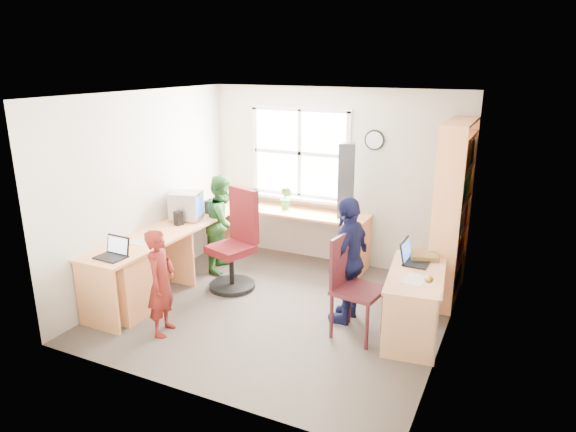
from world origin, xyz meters
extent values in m
cube|color=#463F37|center=(0.00, 0.00, -0.01)|extent=(3.60, 3.40, 0.02)
cube|color=white|center=(0.00, 0.00, 2.41)|extent=(3.60, 3.40, 0.02)
cube|color=beige|center=(0.00, 1.71, 1.20)|extent=(3.60, 0.02, 2.40)
cube|color=beige|center=(0.00, -1.71, 1.20)|extent=(3.60, 0.02, 2.40)
cube|color=beige|center=(-1.81, 0.00, 1.20)|extent=(0.02, 3.40, 2.40)
cube|color=beige|center=(1.81, 0.00, 1.20)|extent=(0.02, 3.40, 2.40)
cube|color=white|center=(-0.50, 1.69, 1.50)|extent=(1.40, 0.01, 1.20)
cube|color=white|center=(-0.50, 1.68, 1.50)|extent=(1.48, 0.04, 1.28)
cube|color=olive|center=(1.79, -1.05, 1.00)|extent=(0.02, 0.82, 2.00)
sphere|color=gold|center=(1.75, -0.72, 1.00)|extent=(0.07, 0.07, 0.07)
cylinder|color=black|center=(0.55, 1.68, 1.75)|extent=(0.26, 0.03, 0.26)
cylinder|color=white|center=(0.55, 1.66, 1.75)|extent=(0.22, 0.01, 0.22)
cube|color=#FFA565|center=(-1.50, 0.10, 0.73)|extent=(0.60, 2.70, 0.03)
cube|color=#FFA565|center=(-0.25, 1.42, 0.73)|extent=(1.65, 0.56, 0.03)
cube|color=#FFA565|center=(-1.50, 0.10, 0.36)|extent=(0.56, 0.03, 0.72)
cube|color=#FFA565|center=(-1.50, -1.22, 0.36)|extent=(0.56, 0.03, 0.72)
cube|color=#FFA565|center=(-1.50, 1.42, 0.36)|extent=(0.56, 0.03, 0.72)
cube|color=#FFA565|center=(0.55, 1.42, 0.36)|extent=(0.03, 0.52, 0.72)
cube|color=#FFA565|center=(-1.50, -0.85, 0.36)|extent=(0.54, 0.45, 0.72)
cube|color=#EBA775|center=(1.49, 0.14, 0.67)|extent=(0.69, 1.24, 0.03)
cube|color=#EBA775|center=(1.56, -0.42, 0.33)|extent=(0.51, 0.09, 0.65)
cube|color=#EBA775|center=(1.42, 0.71, 0.33)|extent=(0.51, 0.09, 0.65)
cube|color=#FFA565|center=(1.65, 0.68, 1.05)|extent=(0.30, 0.02, 2.10)
cube|color=#FFA565|center=(1.65, 1.68, 1.05)|extent=(0.30, 0.02, 2.10)
cube|color=#FFA565|center=(1.65, 1.18, 2.09)|extent=(0.30, 1.00, 0.02)
cube|color=#FFA565|center=(1.65, 1.18, 0.06)|extent=(0.30, 1.00, 0.02)
cube|color=#FFA565|center=(1.65, 1.18, 0.42)|extent=(0.30, 1.00, 0.02)
cube|color=#FFA565|center=(1.65, 1.18, 0.80)|extent=(0.30, 1.00, 0.02)
cube|color=#FFA565|center=(1.65, 1.18, 1.18)|extent=(0.30, 1.00, 0.02)
cube|color=#FFA565|center=(1.65, 1.18, 1.56)|extent=(0.30, 1.00, 0.02)
cube|color=#FFA565|center=(1.65, 1.18, 1.94)|extent=(0.30, 1.00, 0.02)
cube|color=red|center=(1.65, 0.88, 0.21)|extent=(0.25, 0.28, 0.27)
cube|color=#1B57A3|center=(1.65, 1.20, 0.21)|extent=(0.25, 0.30, 0.29)
cube|color=#208832|center=(1.65, 1.50, 0.22)|extent=(0.25, 0.26, 0.30)
cube|color=gold|center=(1.65, 0.88, 0.58)|extent=(0.25, 0.28, 0.30)
cube|color=#773688|center=(1.65, 1.20, 0.59)|extent=(0.25, 0.30, 0.32)
cube|color=orange|center=(1.65, 1.50, 0.57)|extent=(0.25, 0.26, 0.29)
cube|color=#282828|center=(1.65, 0.88, 0.97)|extent=(0.25, 0.28, 0.32)
cube|color=silver|center=(1.65, 1.20, 0.95)|extent=(0.25, 0.30, 0.29)
cube|color=red|center=(1.65, 1.50, 0.96)|extent=(0.25, 0.26, 0.30)
cube|color=#1B57A3|center=(1.65, 0.88, 1.33)|extent=(0.25, 0.28, 0.29)
cube|color=#208832|center=(1.65, 1.20, 1.34)|extent=(0.25, 0.30, 0.30)
cube|color=gold|center=(1.65, 1.50, 1.35)|extent=(0.25, 0.26, 0.32)
cube|color=#773688|center=(1.65, 0.88, 1.72)|extent=(0.25, 0.28, 0.30)
cube|color=orange|center=(1.65, 1.20, 1.73)|extent=(0.25, 0.30, 0.32)
cube|color=#282828|center=(1.65, 1.50, 1.71)|extent=(0.25, 0.26, 0.29)
cylinder|color=black|center=(-0.79, 0.28, 0.03)|extent=(0.72, 0.72, 0.05)
cylinder|color=black|center=(-0.79, 0.28, 0.27)|extent=(0.08, 0.08, 0.43)
cube|color=#5F1115|center=(-0.79, 0.28, 0.51)|extent=(0.60, 0.60, 0.09)
cube|color=#5F1115|center=(-0.72, 0.49, 0.90)|extent=(0.46, 0.22, 0.68)
cylinder|color=#4C1920|center=(0.76, -0.32, 0.25)|extent=(0.04, 0.04, 0.49)
cylinder|color=#4C1920|center=(1.15, -0.38, 0.25)|extent=(0.04, 0.04, 0.49)
cylinder|color=#4C1920|center=(0.82, 0.07, 0.25)|extent=(0.04, 0.04, 0.49)
cylinder|color=#4C1920|center=(1.21, 0.01, 0.25)|extent=(0.04, 0.04, 0.49)
cube|color=#4C1920|center=(0.98, -0.16, 0.50)|extent=(0.52, 0.52, 0.04)
cube|color=#4C1920|center=(0.78, -0.13, 0.79)|extent=(0.10, 0.44, 0.55)
cube|color=#A0A1A5|center=(-1.55, 0.44, 0.76)|extent=(0.32, 0.28, 0.02)
cube|color=#A0A1A5|center=(-1.55, 0.44, 0.94)|extent=(0.44, 0.42, 0.35)
cube|color=#3F72F2|center=(-1.37, 0.49, 0.94)|extent=(0.08, 0.28, 0.25)
cube|color=black|center=(-1.45, -1.02, 0.76)|extent=(0.32, 0.24, 0.02)
cube|color=black|center=(-1.44, -0.91, 0.86)|extent=(0.31, 0.07, 0.20)
cube|color=white|center=(-1.44, -0.91, 0.86)|extent=(0.27, 0.05, 0.16)
cube|color=black|center=(1.44, 0.40, 0.69)|extent=(0.26, 0.35, 0.02)
cube|color=black|center=(1.31, 0.41, 0.80)|extent=(0.07, 0.35, 0.23)
cube|color=#3F72F2|center=(1.32, 0.40, 0.80)|extent=(0.05, 0.30, 0.18)
cube|color=black|center=(-1.50, 0.21, 0.84)|extent=(0.10, 0.10, 0.18)
cube|color=black|center=(-1.45, 0.81, 0.84)|extent=(0.11, 0.11, 0.18)
cube|color=black|center=(0.27, 1.43, 1.24)|extent=(0.23, 0.21, 0.98)
cube|color=#B51618|center=(1.47, 0.58, 0.71)|extent=(0.37, 0.37, 0.06)
cube|color=beige|center=(-1.50, -0.47, 0.75)|extent=(0.21, 0.30, 0.00)
cube|color=beige|center=(1.51, -0.05, 0.68)|extent=(0.24, 0.31, 0.00)
imported|color=#2F7739|center=(-0.58, 1.40, 0.91)|extent=(0.21, 0.19, 0.33)
imported|color=maroon|center=(-0.85, -0.96, 0.56)|extent=(0.36, 0.46, 1.13)
imported|color=#2C6528|center=(-1.21, 0.79, 0.65)|extent=(0.62, 0.73, 1.30)
imported|color=#141841|center=(0.77, 0.12, 0.70)|extent=(0.42, 0.85, 1.39)
camera|label=1|loc=(2.37, -4.73, 2.73)|focal=32.00mm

